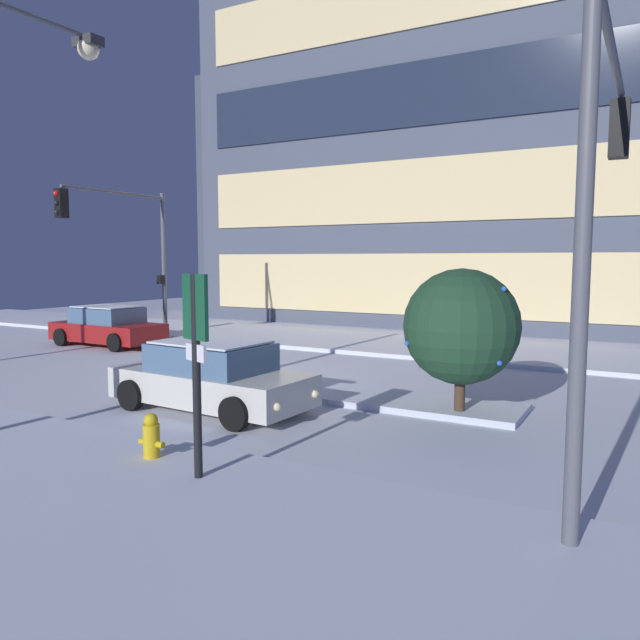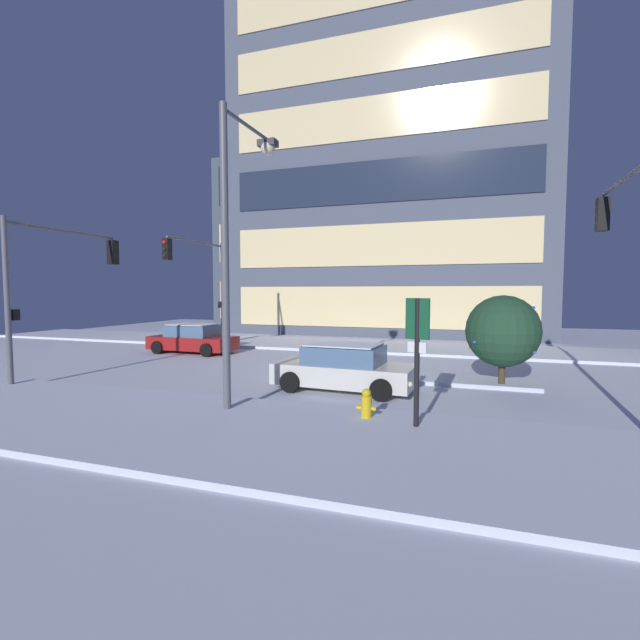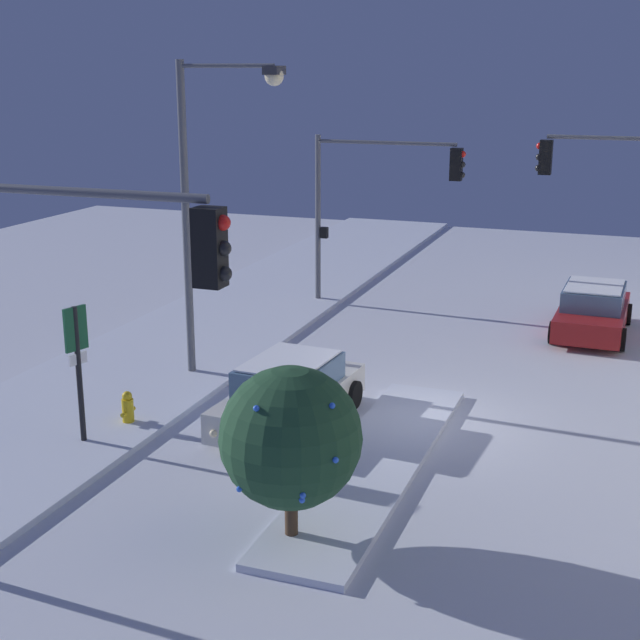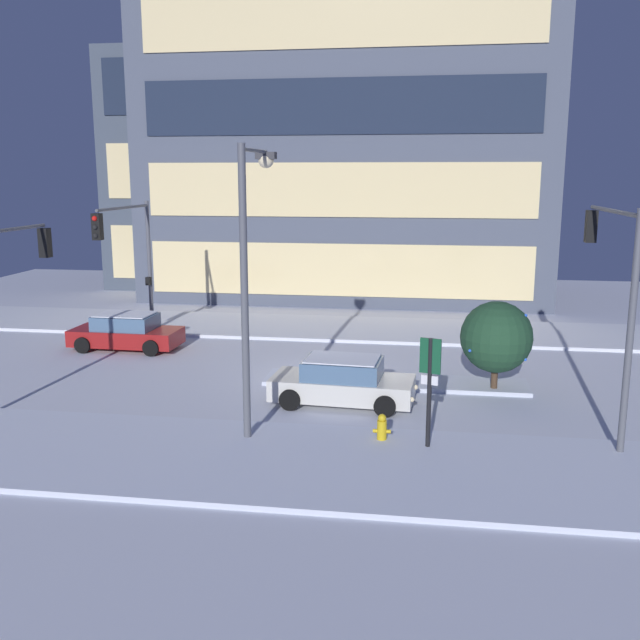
% 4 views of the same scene
% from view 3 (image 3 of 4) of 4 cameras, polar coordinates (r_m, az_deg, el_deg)
% --- Properties ---
extents(ground, '(52.00, 52.00, 0.00)m').
position_cam_3_polar(ground, '(20.43, 6.92, -6.47)').
color(ground, silver).
extents(curb_strip_near, '(52.00, 5.20, 0.14)m').
position_cam_3_polar(curb_strip_near, '(23.35, -12.34, -3.69)').
color(curb_strip_near, silver).
rests_on(curb_strip_near, ground).
extents(median_strip, '(9.00, 1.80, 0.14)m').
position_cam_3_polar(median_strip, '(18.17, 3.42, -9.04)').
color(median_strip, silver).
rests_on(median_strip, ground).
extents(car_near, '(4.62, 2.33, 1.49)m').
position_cam_3_polar(car_near, '(20.01, -1.95, -4.66)').
color(car_near, silver).
rests_on(car_near, ground).
extents(car_far, '(4.55, 2.17, 1.49)m').
position_cam_3_polar(car_far, '(27.96, 16.88, 0.57)').
color(car_far, maroon).
rests_on(car_far, ground).
extents(traffic_light_corner_near_right, '(0.32, 5.60, 6.30)m').
position_cam_3_polar(traffic_light_corner_near_right, '(13.12, -18.63, 0.78)').
color(traffic_light_corner_near_right, '#565960').
rests_on(traffic_light_corner_near_right, ground).
extents(traffic_light_corner_near_left, '(0.32, 4.95, 5.60)m').
position_cam_3_polar(traffic_light_corner_near_left, '(29.28, 3.52, 8.22)').
color(traffic_light_corner_near_left, '#565960').
rests_on(traffic_light_corner_near_left, ground).
extents(street_lamp_arched, '(0.56, 2.76, 7.86)m').
position_cam_3_polar(street_lamp_arched, '(22.06, -6.94, 8.89)').
color(street_lamp_arched, '#565960').
rests_on(street_lamp_arched, ground).
extents(fire_hydrant, '(0.48, 0.26, 0.84)m').
position_cam_3_polar(fire_hydrant, '(20.33, -12.07, -5.59)').
color(fire_hydrant, gold).
rests_on(fire_hydrant, ground).
extents(parking_info_sign, '(0.54, 0.21, 3.03)m').
position_cam_3_polar(parking_info_sign, '(19.05, -15.08, -2.34)').
color(parking_info_sign, black).
rests_on(parking_info_sign, ground).
extents(decorated_tree_median, '(2.35, 2.35, 3.05)m').
position_cam_3_polar(decorated_tree_median, '(14.73, -1.87, -7.45)').
color(decorated_tree_median, '#473323').
rests_on(decorated_tree_median, ground).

